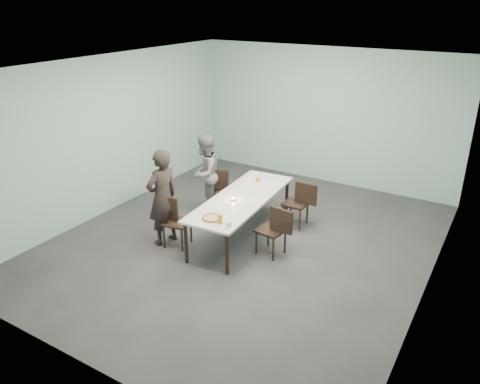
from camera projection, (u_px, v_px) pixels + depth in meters
The scene contains 16 objects.
ground at pixel (245, 242), 8.19m from camera, with size 7.00×7.00×0.00m, color #333335.
room_shell at pixel (245, 129), 7.40m from camera, with size 6.02×7.02×3.01m.
table at pixel (242, 200), 8.13m from camera, with size 1.08×2.66×0.75m.
chair_near_left at pixel (173, 218), 7.92m from camera, with size 0.64×0.49×0.87m.
chair_far_left at pixel (223, 188), 9.15m from camera, with size 0.65×0.52×0.87m.
chair_near_right at pixel (275, 228), 7.58m from camera, with size 0.64×0.47×0.87m.
chair_far_right at pixel (300, 201), 8.57m from camera, with size 0.61×0.42×0.87m.
diner_near at pixel (162, 198), 7.86m from camera, with size 0.61×0.40×1.68m, color black.
diner_far at pixel (205, 173), 9.15m from camera, with size 0.75×0.58×1.54m, color gray.
pizza at pixel (212, 218), 7.30m from camera, with size 0.34×0.34×0.04m.
side_plate at pixel (235, 211), 7.57m from camera, with size 0.18×0.18×0.01m, color white.
beer_glass at pixel (220, 219), 7.14m from camera, with size 0.08×0.08×0.15m, color #BB7C29.
water_tumbler at pixel (229, 224), 7.05m from camera, with size 0.08×0.08×0.09m, color silver.
tealight at pixel (233, 200), 7.96m from camera, with size 0.06×0.06×0.05m.
amber_tumbler at pixel (258, 180), 8.77m from camera, with size 0.07×0.07×0.08m, color #BB7C29.
menu at pixel (253, 180), 8.85m from camera, with size 0.30×0.22×0.01m, color silver.
Camera 1 is at (3.64, -6.22, 3.99)m, focal length 35.00 mm.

